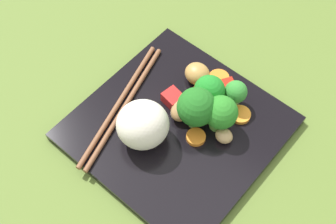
{
  "coord_description": "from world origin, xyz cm",
  "views": [
    {
      "loc": [
        -18.9,
        26.19,
        56.16
      ],
      "look_at": [
        1.64,
        0.0,
        3.28
      ],
      "focal_mm": 48.65,
      "sensor_mm": 36.0,
      "label": 1
    }
  ],
  "objects_px": {
    "square_plate": "(177,128)",
    "carrot_slice_0": "(197,109)",
    "rice_mound": "(143,125)",
    "chopstick_pair": "(122,105)",
    "broccoli_floret_0": "(221,113)"
  },
  "relations": [
    {
      "from": "square_plate",
      "to": "carrot_slice_0",
      "type": "height_order",
      "value": "carrot_slice_0"
    },
    {
      "from": "rice_mound",
      "to": "chopstick_pair",
      "type": "height_order",
      "value": "rice_mound"
    },
    {
      "from": "square_plate",
      "to": "broccoli_floret_0",
      "type": "distance_m",
      "value": 0.07
    },
    {
      "from": "square_plate",
      "to": "carrot_slice_0",
      "type": "xyz_separation_m",
      "value": [
        -0.01,
        -0.04,
        0.01
      ]
    },
    {
      "from": "square_plate",
      "to": "carrot_slice_0",
      "type": "bearing_deg",
      "value": -99.74
    },
    {
      "from": "broccoli_floret_0",
      "to": "chopstick_pair",
      "type": "bearing_deg",
      "value": 24.33
    },
    {
      "from": "square_plate",
      "to": "rice_mound",
      "type": "relative_size",
      "value": 3.66
    },
    {
      "from": "rice_mound",
      "to": "broccoli_floret_0",
      "type": "relative_size",
      "value": 1.17
    },
    {
      "from": "carrot_slice_0",
      "to": "chopstick_pair",
      "type": "height_order",
      "value": "same"
    },
    {
      "from": "rice_mound",
      "to": "chopstick_pair",
      "type": "xyz_separation_m",
      "value": [
        0.06,
        -0.02,
        -0.03
      ]
    },
    {
      "from": "broccoli_floret_0",
      "to": "carrot_slice_0",
      "type": "xyz_separation_m",
      "value": [
        0.04,
        -0.0,
        -0.03
      ]
    },
    {
      "from": "rice_mound",
      "to": "carrot_slice_0",
      "type": "xyz_separation_m",
      "value": [
        -0.03,
        -0.08,
        -0.03
      ]
    },
    {
      "from": "chopstick_pair",
      "to": "broccoli_floret_0",
      "type": "bearing_deg",
      "value": 101.09
    },
    {
      "from": "rice_mound",
      "to": "chopstick_pair",
      "type": "distance_m",
      "value": 0.07
    },
    {
      "from": "broccoli_floret_0",
      "to": "chopstick_pair",
      "type": "height_order",
      "value": "broccoli_floret_0"
    }
  ]
}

